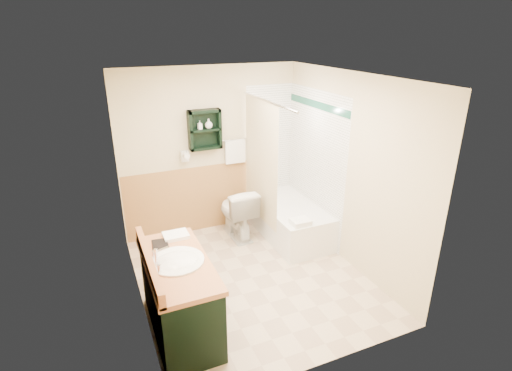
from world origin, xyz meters
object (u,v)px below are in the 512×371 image
(toilet, at_px, (237,212))
(soap_bottle_b, at_px, (209,125))
(vanity, at_px, (180,296))
(soap_bottle_a, at_px, (200,127))
(bathtub, at_px, (288,219))
(vanity_book, at_px, (151,237))
(wall_shelf, at_px, (205,130))
(hair_dryer, at_px, (185,156))

(toilet, relative_size, soap_bottle_b, 5.81)
(toilet, bearing_deg, vanity, 51.58)
(soap_bottle_a, xyz_separation_m, soap_bottle_b, (0.13, 0.00, 0.02))
(bathtub, bearing_deg, toilet, 159.76)
(vanity, height_order, soap_bottle_b, soap_bottle_b)
(vanity_book, bearing_deg, bathtub, 31.34)
(bathtub, xyz_separation_m, vanity_book, (-2.08, -0.97, 0.66))
(wall_shelf, bearing_deg, hair_dryer, 175.24)
(hair_dryer, bearing_deg, vanity_book, -115.52)
(vanity, height_order, bathtub, vanity)
(vanity, bearing_deg, soap_bottle_b, 63.82)
(wall_shelf, height_order, soap_bottle_b, wall_shelf)
(wall_shelf, bearing_deg, bathtub, -30.14)
(wall_shelf, relative_size, vanity_book, 2.59)
(hair_dryer, height_order, soap_bottle_b, soap_bottle_b)
(hair_dryer, xyz_separation_m, vanity_book, (-0.76, -1.59, -0.30))
(vanity, relative_size, soap_bottle_b, 9.50)
(vanity_book, xyz_separation_m, soap_bottle_b, (1.12, 1.56, 0.71))
(soap_bottle_b, bearing_deg, vanity, -116.18)
(hair_dryer, relative_size, toilet, 0.31)
(bathtub, distance_m, toilet, 0.76)
(wall_shelf, height_order, toilet, wall_shelf)
(toilet, bearing_deg, bathtub, 158.39)
(toilet, distance_m, soap_bottle_b, 1.31)
(vanity_book, bearing_deg, wall_shelf, 62.28)
(vanity, height_order, toilet, vanity)
(bathtub, bearing_deg, wall_shelf, 149.86)
(bathtub, bearing_deg, soap_bottle_b, 148.61)
(hair_dryer, bearing_deg, soap_bottle_a, -7.40)
(bathtub, xyz_separation_m, soap_bottle_b, (-0.97, 0.59, 1.37))
(bathtub, bearing_deg, hair_dryer, 154.92)
(vanity_book, bearing_deg, soap_bottle_b, 60.76)
(hair_dryer, distance_m, vanity, 2.21)
(toilet, height_order, vanity_book, vanity_book)
(vanity, bearing_deg, hair_dryer, 73.18)
(wall_shelf, bearing_deg, vanity_book, -124.08)
(vanity, bearing_deg, wall_shelf, 65.27)
(soap_bottle_a, bearing_deg, soap_bottle_b, 0.00)
(soap_bottle_b, bearing_deg, bathtub, -31.39)
(hair_dryer, distance_m, soap_bottle_b, 0.55)
(bathtub, height_order, soap_bottle_a, soap_bottle_a)
(hair_dryer, bearing_deg, wall_shelf, -4.76)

